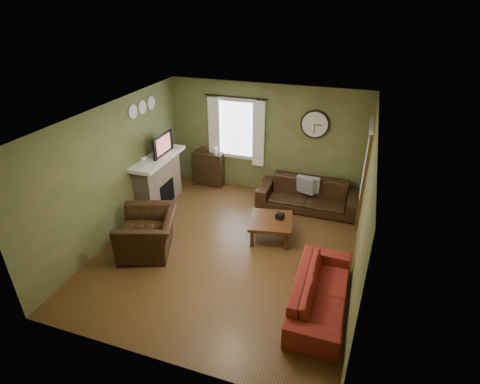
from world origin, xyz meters
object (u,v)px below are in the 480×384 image
(sofa_red, at_px, (320,292))
(armchair, at_px, (148,233))
(bookshelf, at_px, (209,169))
(sofa_brown, at_px, (308,195))
(coffee_table, at_px, (270,229))

(sofa_red, xyz_separation_m, armchair, (-3.27, 0.45, 0.09))
(bookshelf, height_order, armchair, bookshelf)
(armchair, bearing_deg, sofa_brown, 113.87)
(sofa_red, distance_m, armchair, 3.30)
(sofa_brown, bearing_deg, bookshelf, 171.48)
(sofa_brown, xyz_separation_m, coffee_table, (-0.49, -1.45, -0.11))
(bookshelf, relative_size, sofa_brown, 0.39)
(sofa_brown, height_order, sofa_red, sofa_brown)
(sofa_red, relative_size, armchair, 1.71)
(sofa_red, bearing_deg, bookshelf, 44.02)
(coffee_table, bearing_deg, bookshelf, 138.48)
(bookshelf, height_order, sofa_red, bookshelf)
(bookshelf, distance_m, sofa_brown, 2.59)
(coffee_table, bearing_deg, sofa_red, -52.36)
(bookshelf, bearing_deg, sofa_red, -45.98)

